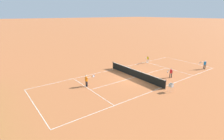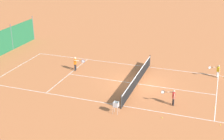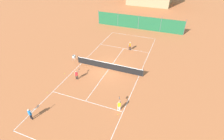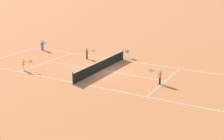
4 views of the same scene
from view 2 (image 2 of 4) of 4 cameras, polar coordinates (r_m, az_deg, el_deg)
name	(u,v)px [view 2 (image 2 of 4)]	position (r m, az deg, el deg)	size (l,w,h in m)	color
ground_plane	(137,84)	(26.44, 4.68, -2.53)	(600.00, 600.00, 0.00)	#BC6638
court_line_markings	(137,84)	(26.44, 4.68, -2.52)	(8.25, 23.85, 0.01)	white
tennis_net	(138,78)	(26.23, 4.71, -1.54)	(9.18, 0.08, 1.06)	#2D2D2D
player_near_baseline	(173,96)	(23.10, 11.08, -4.75)	(0.40, 1.06, 1.22)	black
player_near_service	(218,70)	(28.85, 18.75, -0.04)	(0.50, 1.00, 1.17)	white
player_far_baseline	(76,63)	(29.03, -6.68, 1.34)	(0.44, 1.09, 1.31)	black
tennis_ball_mid_court	(162,118)	(21.66, 9.13, -8.59)	(0.07, 0.07, 0.07)	#CCE033
tennis_ball_far_corner	(214,107)	(23.85, 18.23, -6.46)	(0.07, 0.07, 0.07)	#CCE033
tennis_ball_alley_left	(220,125)	(21.78, 19.22, -9.47)	(0.07, 0.07, 0.07)	#CCE033
tennis_ball_near_corner	(224,77)	(29.23, 19.83, -1.29)	(0.07, 0.07, 0.07)	#CCE033
ball_hopper	(116,105)	(21.62, 0.73, -6.44)	(0.36, 0.36, 0.89)	#B7B7BC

